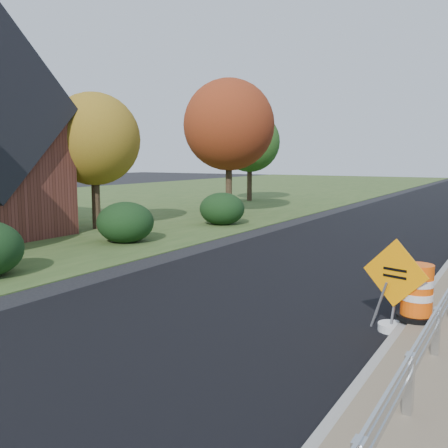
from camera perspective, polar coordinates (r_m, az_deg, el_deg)
The scene contains 9 objects.
grass_verge_near at distance 34.53m, azimuth -15.38°, elevation 2.18°, with size 30.00×120.00×0.03m, color #354F21.
milled_overlay at distance 24.45m, azimuth 18.18°, elevation -0.08°, with size 7.20×120.00×0.01m, color black.
hedge_mid at distance 18.64m, azimuth -11.20°, elevation 0.21°, with size 2.09×2.09×1.52m, color black.
hedge_north at distance 23.13m, azimuth -0.22°, elevation 1.76°, with size 2.09×2.09×1.52m, color black.
tree_near_yellow at distance 22.37m, azimuth -14.65°, elevation 9.34°, with size 3.96×3.96×5.88m.
tree_near_red at distance 27.52m, azimuth 0.56°, elevation 11.25°, with size 4.95×4.95×7.35m.
tree_near_back at distance 35.93m, azimuth 2.96°, elevation 9.35°, with size 4.29×4.29×6.37m.
caution_sign at distance 9.55m, azimuth 18.79°, elevation -9.12°, with size 1.20×0.51×1.69m.
barrel_median_near at distance 9.61m, azimuth 21.19°, elevation -7.38°, with size 0.69×0.69×1.00m.
Camera 1 is at (0.97, -13.65, 3.11)m, focal length 40.00 mm.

